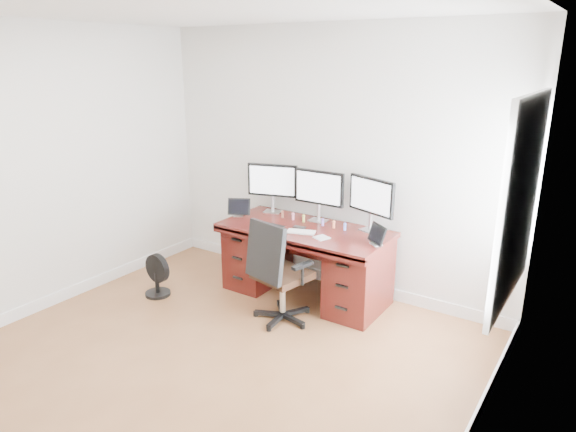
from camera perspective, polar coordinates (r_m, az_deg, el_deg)
The scene contains 21 objects.
ground at distance 4.18m, azimuth -12.05°, elevation -17.84°, with size 4.50×4.50×0.00m, color brown.
back_wall at distance 5.32m, azimuth 4.50°, elevation 6.13°, with size 4.00×0.10×2.70m, color white.
right_wall at distance 2.68m, azimuth 19.56°, elevation -6.19°, with size 0.10×4.50×2.70m.
desk at distance 5.25m, azimuth 2.01°, elevation -4.83°, with size 1.70×0.80×0.75m.
office_chair at distance 4.78m, azimuth -1.01°, elevation -8.08°, with size 0.63×0.63×0.99m.
floor_fan at distance 5.49m, azimuth -14.40°, elevation -6.46°, with size 0.31×0.26×0.45m.
monitor_left at distance 5.53m, azimuth -1.75°, elevation 3.80°, with size 0.54×0.19×0.53m.
monitor_center at distance 5.23m, azimuth 3.46°, elevation 2.97°, with size 0.55×0.14×0.53m.
monitor_right at distance 4.97m, azimuth 9.24°, elevation 2.02°, with size 0.53×0.21×0.53m.
tablet_left at distance 5.48m, azimuth -5.52°, elevation 0.88°, with size 0.24×0.17×0.19m.
tablet_right at distance 4.68m, azimuth 9.81°, elevation -2.18°, with size 0.23×0.20×0.19m.
keyboard at distance 4.96m, azimuth 1.47°, elevation -1.76°, with size 0.27×0.12×0.01m, color white.
trackpad at distance 4.81m, azimuth 3.76°, elevation -2.42°, with size 0.13×0.13×0.01m, color silver.
drawing_tablet at distance 5.13m, azimuth -1.79°, elevation -1.14°, with size 0.23×0.15×0.01m, color black.
phone at distance 5.10m, azimuth 1.27°, elevation -1.24°, with size 0.12×0.06×0.01m, color black.
figurine_brown at distance 5.40m, azimuth -0.61°, elevation 0.25°, with size 0.03×0.03×0.08m.
figurine_pink at distance 5.33m, azimuth 0.57°, elevation 0.02°, with size 0.03×0.03×0.08m.
figurine_yellow at distance 5.26m, azimuth 1.74°, elevation -0.22°, with size 0.03×0.03×0.08m.
figurine_purple at distance 5.15m, azimuth 3.89°, elevation -0.64°, with size 0.03×0.03×0.08m.
figurine_orange at distance 5.09m, azimuth 5.11°, elevation -0.88°, with size 0.03×0.03×0.08m.
figurine_blue at distance 5.04m, azimuth 6.34°, elevation -1.12°, with size 0.03×0.03×0.08m.
Camera 1 is at (2.53, -2.31, 2.38)m, focal length 32.00 mm.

